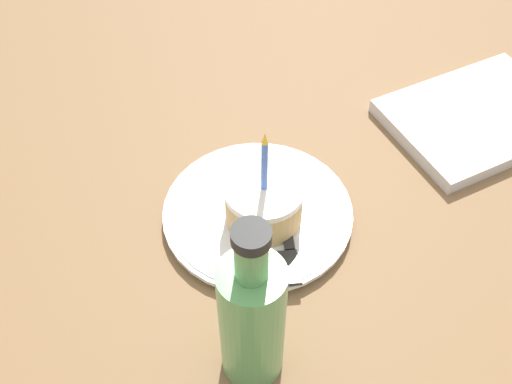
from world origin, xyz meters
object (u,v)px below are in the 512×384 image
at_px(plate, 256,210).
at_px(fork, 287,233).
at_px(marble_board, 479,117).
at_px(bottle, 252,319).
at_px(cake_slice, 264,202).

bearing_deg(plate, fork, 104.33).
bearing_deg(plate, marble_board, -178.63).
distance_m(plate, fork, 0.06).
xyz_separation_m(fork, marble_board, (-0.34, -0.06, -0.01)).
bearing_deg(fork, bottle, 48.48).
height_order(cake_slice, fork, cake_slice).
distance_m(bottle, marble_board, 0.49).
bearing_deg(bottle, plate, -117.78).
distance_m(cake_slice, fork, 0.05).
height_order(plate, fork, fork).
height_order(plate, cake_slice, cake_slice).
xyz_separation_m(cake_slice, fork, (-0.01, 0.03, -0.03)).
xyz_separation_m(plate, fork, (-0.01, 0.05, 0.01)).
bearing_deg(marble_board, plate, 1.37).
bearing_deg(fork, plate, -75.67).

